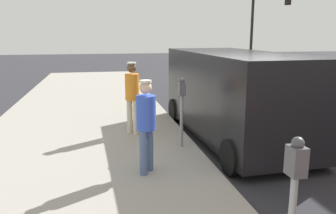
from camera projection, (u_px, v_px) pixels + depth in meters
ground_plane at (243, 152)px, 7.57m from camera, size 80.00×80.00×0.00m
sidewalk_slab at (81, 161)px, 6.86m from camera, size 5.00×32.00×0.15m
parking_meter_near at (182, 100)px, 7.30m from camera, size 0.14×0.18×1.52m
parking_meter_far at (294, 187)px, 3.16m from camera, size 0.14×0.18×1.52m
pedestrian_in_blue at (146, 121)px, 5.91m from camera, size 0.34×0.34×1.66m
pedestrian_in_orange at (132, 93)px, 8.30m from camera, size 0.34×0.34×1.76m
parked_van at (234, 93)px, 8.32m from camera, size 2.30×5.27×2.15m
traffic_light_corner at (266, 18)px, 19.98m from camera, size 2.48×0.42×5.20m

